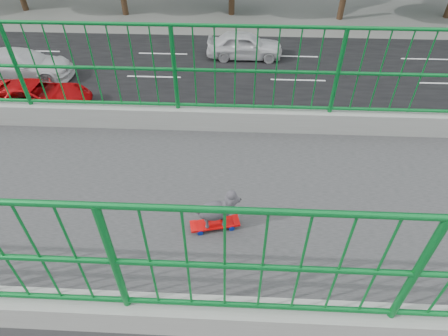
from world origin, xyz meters
name	(u,v)px	position (x,y,z in m)	size (l,w,h in m)	color
road	(143,106)	(-13.00, 0.00, 0.01)	(18.00, 90.00, 0.02)	black
skateboard	(215,224)	(0.37, 4.60, 7.05)	(0.26, 0.52, 0.07)	#ED0808
poodle	(217,209)	(0.37, 4.63, 7.27)	(0.25, 0.45, 0.38)	#343137
car_1	(420,150)	(-9.20, 12.08, 0.65)	(1.37, 3.94, 1.30)	black
car_2	(37,97)	(-12.40, -4.89, 0.71)	(2.37, 5.14, 1.43)	#C0070B
car_3	(22,65)	(-15.60, -7.04, 0.77)	(2.16, 5.32, 1.54)	silver
car_4	(245,45)	(-18.80, 5.02, 0.76)	(1.81, 4.49, 1.53)	silver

